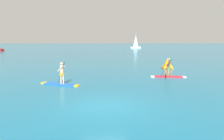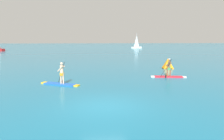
{
  "view_description": "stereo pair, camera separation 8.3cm",
  "coord_description": "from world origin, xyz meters",
  "px_view_note": "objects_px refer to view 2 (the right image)",
  "views": [
    {
      "loc": [
        -1.14,
        -10.11,
        3.45
      ],
      "look_at": [
        1.29,
        6.48,
        0.95
      ],
      "focal_mm": 32.14,
      "sensor_mm": 36.0,
      "label": 1
    },
    {
      "loc": [
        -1.06,
        -10.13,
        3.45
      ],
      "look_at": [
        1.29,
        6.48,
        0.95
      ],
      "focal_mm": 32.14,
      "sensor_mm": 36.0,
      "label": 2
    }
  ],
  "objects_px": {
    "race_marker_buoy": "(168,64)",
    "paddleboarder_far_right": "(168,73)",
    "paddleboarder_mid_center": "(61,80)",
    "sailboat_right_horizon": "(137,46)"
  },
  "relations": [
    {
      "from": "race_marker_buoy",
      "to": "paddleboarder_far_right",
      "type": "bearing_deg",
      "value": -112.92
    },
    {
      "from": "paddleboarder_far_right",
      "to": "race_marker_buoy",
      "type": "xyz_separation_m",
      "value": [
        2.4,
        5.68,
        0.16
      ]
    },
    {
      "from": "paddleboarder_mid_center",
      "to": "race_marker_buoy",
      "type": "bearing_deg",
      "value": -119.41
    },
    {
      "from": "sailboat_right_horizon",
      "to": "paddleboarder_far_right",
      "type": "bearing_deg",
      "value": -126.41
    },
    {
      "from": "paddleboarder_mid_center",
      "to": "sailboat_right_horizon",
      "type": "relative_size",
      "value": 0.49
    },
    {
      "from": "paddleboarder_mid_center",
      "to": "paddleboarder_far_right",
      "type": "relative_size",
      "value": 0.95
    },
    {
      "from": "paddleboarder_mid_center",
      "to": "race_marker_buoy",
      "type": "height_order",
      "value": "paddleboarder_mid_center"
    },
    {
      "from": "paddleboarder_mid_center",
      "to": "sailboat_right_horizon",
      "type": "bearing_deg",
      "value": -81.1
    },
    {
      "from": "race_marker_buoy",
      "to": "sailboat_right_horizon",
      "type": "xyz_separation_m",
      "value": [
        11.96,
        59.62,
        0.29
      ]
    },
    {
      "from": "sailboat_right_horizon",
      "to": "race_marker_buoy",
      "type": "bearing_deg",
      "value": -125.35
    }
  ]
}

